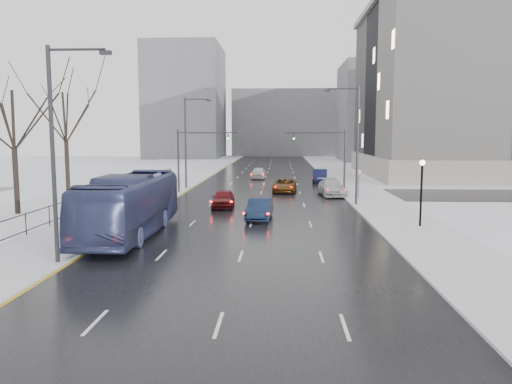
# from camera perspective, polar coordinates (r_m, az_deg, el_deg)

# --- Properties ---
(road) EXTENTS (16.00, 150.00, 0.04)m
(road) POSITION_cam_1_polar(r_m,az_deg,el_deg) (62.54, 0.98, 1.10)
(road) COLOR black
(road) RESTS_ON ground
(cross_road) EXTENTS (130.00, 10.00, 0.04)m
(cross_road) POSITION_cam_1_polar(r_m,az_deg,el_deg) (50.62, 0.55, -0.22)
(cross_road) COLOR black
(cross_road) RESTS_ON ground
(sidewalk_left) EXTENTS (5.00, 150.00, 0.16)m
(sidewalk_left) POSITION_cam_1_polar(r_m,az_deg,el_deg) (63.73, -8.50, 1.19)
(sidewalk_left) COLOR silver
(sidewalk_left) RESTS_ON ground
(sidewalk_right) EXTENTS (5.00, 150.00, 0.16)m
(sidewalk_right) POSITION_cam_1_polar(r_m,az_deg,el_deg) (63.09, 10.55, 1.09)
(sidewalk_right) COLOR silver
(sidewalk_right) RESTS_ON ground
(park_strip) EXTENTS (14.00, 150.00, 0.12)m
(park_strip) POSITION_cam_1_polar(r_m,az_deg,el_deg) (66.24, -16.59, 1.17)
(park_strip) COLOR white
(park_strip) RESTS_ON ground
(tree_park_d) EXTENTS (8.75, 8.75, 12.50)m
(tree_park_d) POSITION_cam_1_polar(r_m,az_deg,el_deg) (41.69, -25.55, -2.39)
(tree_park_d) COLOR black
(tree_park_d) RESTS_ON ground
(tree_park_e) EXTENTS (9.45, 9.45, 13.50)m
(tree_park_e) POSITION_cam_1_polar(r_m,az_deg,el_deg) (50.78, -20.62, -0.65)
(tree_park_e) COLOR black
(tree_park_e) RESTS_ON ground
(iron_fence) EXTENTS (0.06, 70.00, 1.30)m
(iron_fence) POSITION_cam_1_polar(r_m,az_deg,el_deg) (35.88, -21.88, -2.12)
(iron_fence) COLOR black
(iron_fence) RESTS_ON sidewalk_left
(streetlight_r_mid) EXTENTS (2.95, 0.25, 10.00)m
(streetlight_r_mid) POSITION_cam_1_polar(r_m,az_deg,el_deg) (42.68, 11.22, 5.91)
(streetlight_r_mid) COLOR #2D2D33
(streetlight_r_mid) RESTS_ON ground
(streetlight_l_near) EXTENTS (2.95, 0.25, 10.00)m
(streetlight_l_near) POSITION_cam_1_polar(r_m,az_deg,el_deg) (24.41, -21.76, 5.09)
(streetlight_l_near) COLOR #2D2D33
(streetlight_l_near) RESTS_ON ground
(streetlight_l_far) EXTENTS (2.95, 0.25, 10.00)m
(streetlight_l_far) POSITION_cam_1_polar(r_m,az_deg,el_deg) (55.15, -7.84, 6.12)
(streetlight_l_far) COLOR #2D2D33
(streetlight_l_far) RESTS_ON ground
(lamppost_r_mid) EXTENTS (0.36, 0.36, 4.28)m
(lamppost_r_mid) POSITION_cam_1_polar(r_m,az_deg,el_deg) (33.62, 18.40, 0.96)
(lamppost_r_mid) COLOR black
(lamppost_r_mid) RESTS_ON sidewalk_right
(mast_signal_right) EXTENTS (6.10, 0.33, 6.50)m
(mast_signal_right) POSITION_cam_1_polar(r_m,az_deg,el_deg) (50.55, 8.91, 4.34)
(mast_signal_right) COLOR #2D2D33
(mast_signal_right) RESTS_ON ground
(mast_signal_left) EXTENTS (6.10, 0.33, 6.50)m
(mast_signal_left) POSITION_cam_1_polar(r_m,az_deg,el_deg) (51.10, -7.70, 4.38)
(mast_signal_left) COLOR #2D2D33
(mast_signal_left) RESTS_ON ground
(no_uturn_sign) EXTENTS (0.60, 0.06, 2.70)m
(no_uturn_sign) POSITION_cam_1_polar(r_m,az_deg,el_deg) (46.94, 11.67, 1.90)
(no_uturn_sign) COLOR #2D2D33
(no_uturn_sign) RESTS_ON sidewalk_right
(civic_building) EXTENTS (41.00, 31.00, 24.80)m
(civic_building) POSITION_cam_1_polar(r_m,az_deg,el_deg) (81.41, 27.12, 9.55)
(civic_building) COLOR gray
(civic_building) RESTS_ON ground
(bldg_far_right) EXTENTS (24.00, 20.00, 22.00)m
(bldg_far_right) POSITION_cam_1_polar(r_m,az_deg,el_deg) (120.18, 15.47, 8.77)
(bldg_far_right) COLOR slate
(bldg_far_right) RESTS_ON ground
(bldg_far_left) EXTENTS (18.00, 22.00, 28.00)m
(bldg_far_left) POSITION_cam_1_polar(r_m,az_deg,el_deg) (129.69, -8.01, 10.10)
(bldg_far_left) COLOR slate
(bldg_far_left) RESTS_ON ground
(bldg_far_center) EXTENTS (30.00, 18.00, 18.00)m
(bldg_far_center) POSITION_cam_1_polar(r_m,az_deg,el_deg) (142.26, 3.62, 7.83)
(bldg_far_center) COLOR slate
(bldg_far_center) RESTS_ON ground
(bus) EXTENTS (3.21, 13.17, 3.66)m
(bus) POSITION_cam_1_polar(r_m,az_deg,el_deg) (30.83, -14.11, -1.40)
(bus) COLOR #394070
(bus) RESTS_ON road
(sedan_center_near) EXTENTS (1.92, 4.43, 1.49)m
(sedan_center_near) POSITION_cam_1_polar(r_m,az_deg,el_deg) (41.25, -3.77, -0.74)
(sedan_center_near) COLOR #5E1014
(sedan_center_near) RESTS_ON road
(sedan_right_near) EXTENTS (1.88, 4.57, 1.47)m
(sedan_right_near) POSITION_cam_1_polar(r_m,az_deg,el_deg) (35.35, 0.41, -1.98)
(sedan_right_near) COLOR #13203B
(sedan_right_near) RESTS_ON road
(sedan_right_cross) EXTENTS (2.71, 5.24, 1.41)m
(sedan_right_cross) POSITION_cam_1_polar(r_m,az_deg,el_deg) (52.13, 3.29, 0.77)
(sedan_right_cross) COLOR #5A320F
(sedan_right_cross) RESTS_ON road
(sedan_right_far) EXTENTS (2.78, 5.69, 1.60)m
(sedan_right_far) POSITION_cam_1_polar(r_m,az_deg,el_deg) (49.57, 8.65, 0.51)
(sedan_right_far) COLOR #B7B7BB
(sedan_right_far) RESTS_ON road
(sedan_center_far) EXTENTS (2.04, 4.65, 1.56)m
(sedan_center_far) POSITION_cam_1_polar(r_m,az_deg,el_deg) (67.68, 0.30, 2.20)
(sedan_center_far) COLOR #B6B7BA
(sedan_center_far) RESTS_ON road
(sedan_right_distant) EXTENTS (2.21, 5.16, 1.65)m
(sedan_right_distant) POSITION_cam_1_polar(r_m,az_deg,el_deg) (62.74, 7.33, 1.84)
(sedan_right_distant) COLOR #121437
(sedan_right_distant) RESTS_ON road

